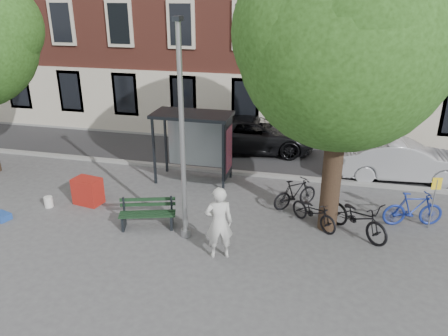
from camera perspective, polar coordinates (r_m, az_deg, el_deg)
name	(u,v)px	position (r m, az deg, el deg)	size (l,w,h in m)	color
ground	(186,236)	(12.98, -5.00, -8.87)	(90.00, 90.00, 0.00)	#4C4C4F
road	(236,156)	(19.10, 1.59, 1.63)	(40.00, 4.00, 0.01)	#28282B
curb_near	(225,171)	(17.27, 0.19, -0.44)	(40.00, 0.25, 0.12)	gray
curb_far	(245,140)	(20.94, 2.74, 3.61)	(40.00, 0.25, 0.12)	gray
lamppost	(183,146)	(11.81, -5.44, 2.82)	(0.28, 0.35, 6.11)	#9EA0A3
tree_right	(346,36)	(11.96, 15.70, 16.30)	(5.76, 5.60, 8.20)	black
bus_shelter	(204,132)	(15.97, -2.68, 4.74)	(2.85, 1.45, 2.62)	#1E2328
painter	(219,223)	(11.53, -0.67, -7.17)	(0.74, 0.49, 2.04)	silver
bench	(148,215)	(13.45, -9.94, -6.04)	(1.76, 1.00, 0.86)	#1E2328
bike_a	(358,217)	(13.34, 17.05, -6.16)	(0.75, 2.16, 1.13)	black
bike_b	(413,209)	(14.44, 23.48, -4.93)	(0.52, 1.82, 1.10)	navy
bike_c	(314,212)	(13.53, 11.68, -5.64)	(0.62, 1.79, 0.94)	black
bike_d	(295,193)	(14.55, 9.29, -3.28)	(0.47, 1.67, 1.01)	black
car_dark	(254,134)	(19.59, 3.98, 4.42)	(2.50, 5.43, 1.51)	black
car_silver	(402,160)	(17.78, 22.18, 0.99)	(1.63, 4.67, 1.54)	#ABADB3
red_stand	(88,191)	(15.34, -17.36, -2.89)	(0.90, 0.60, 0.90)	#A11D15
blue_crate	(1,216)	(15.46, -27.08, -5.66)	(0.55, 0.40, 0.20)	#22489C
bucket_a	(49,202)	(15.64, -21.94, -4.13)	(0.28, 0.28, 0.36)	silver
notice_sign	(435,193)	(14.26, 25.83, -3.02)	(0.28, 0.09, 1.65)	#9EA0A3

